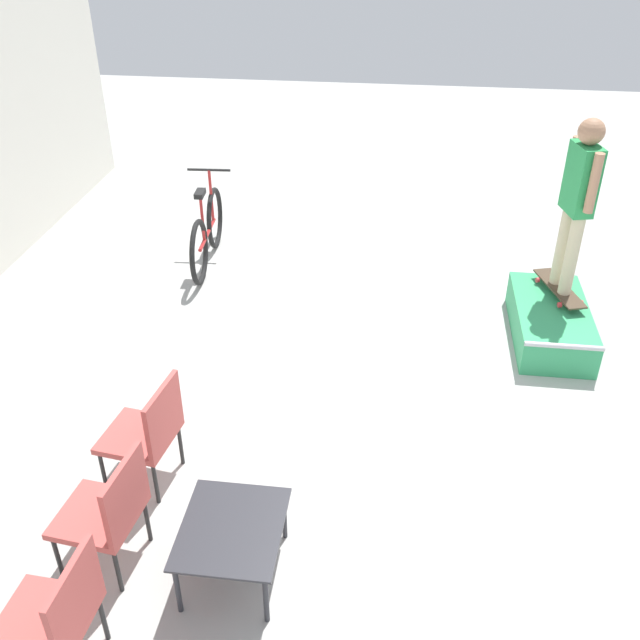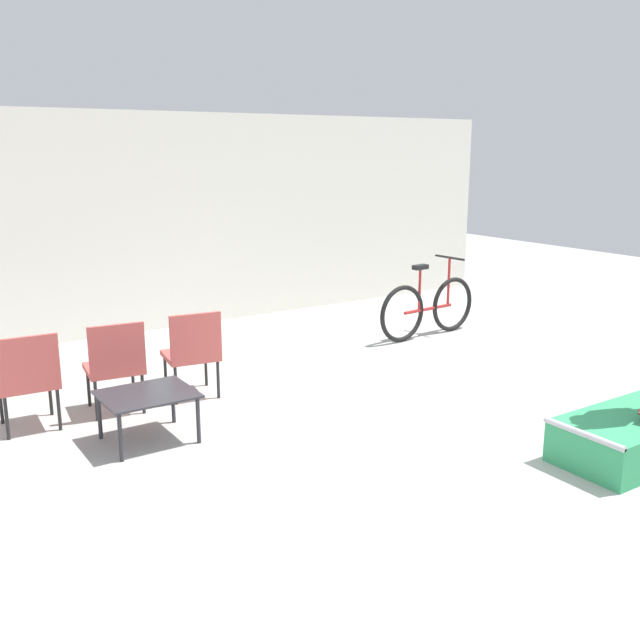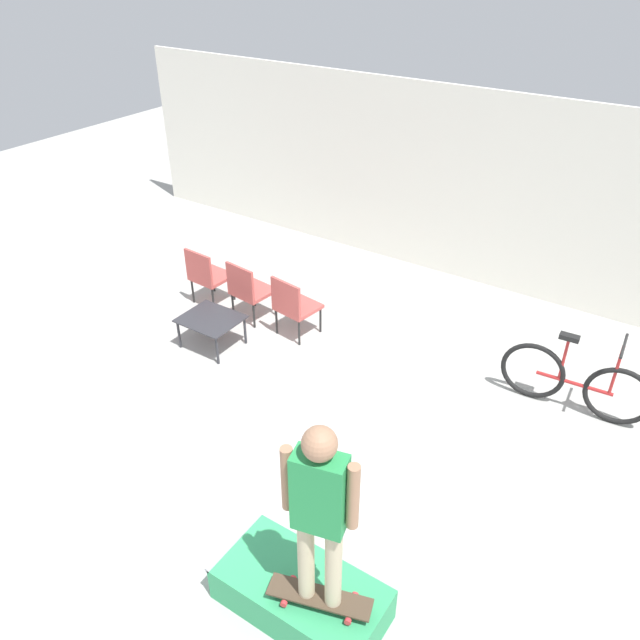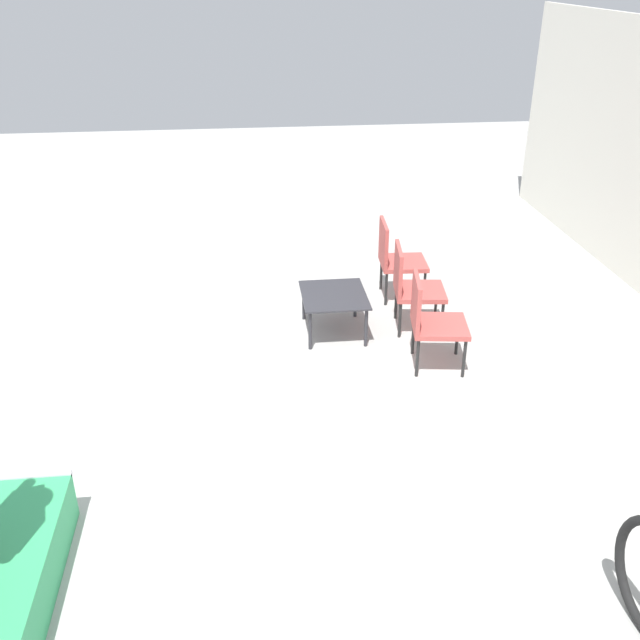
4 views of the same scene
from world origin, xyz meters
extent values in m
plane|color=#A8A8A3|center=(0.00, 0.00, 0.00)|extent=(24.00, 24.00, 0.00)
cube|color=#339E60|center=(1.76, -1.35, 0.18)|extent=(1.42, 0.72, 0.36)
cylinder|color=#B7B7BC|center=(1.05, -1.35, 0.36)|extent=(0.05, 0.72, 0.05)
cube|color=#473828|center=(2.00, -1.43, 0.45)|extent=(0.86, 0.44, 0.02)
cylinder|color=red|center=(2.22, -1.24, 0.41)|extent=(0.06, 0.04, 0.05)
cylinder|color=red|center=(2.29, -1.46, 0.41)|extent=(0.06, 0.04, 0.05)
cylinder|color=red|center=(1.72, -1.39, 0.41)|extent=(0.06, 0.04, 0.05)
cylinder|color=red|center=(1.79, -1.61, 0.41)|extent=(0.06, 0.04, 0.05)
cylinder|color=#C6B793|center=(1.90, -1.45, 0.88)|extent=(0.13, 0.13, 0.84)
cylinder|color=#C6B793|center=(2.11, -1.40, 0.88)|extent=(0.13, 0.13, 0.84)
cube|color=#28934C|center=(2.00, -1.43, 1.63)|extent=(0.42, 0.28, 0.67)
cylinder|color=#A87A5B|center=(1.77, -1.48, 1.68)|extent=(0.09, 0.09, 0.57)
cylinder|color=#A87A5B|center=(2.24, -1.37, 1.68)|extent=(0.09, 0.09, 0.57)
sphere|color=#A87A5B|center=(2.00, -1.43, 2.09)|extent=(0.25, 0.25, 0.25)
cube|color=#2D2D33|center=(-1.52, 1.20, 0.43)|extent=(0.79, 0.67, 0.02)
cylinder|color=#2D2D33|center=(-1.86, 0.91, 0.21)|extent=(0.04, 0.04, 0.42)
cylinder|color=#2D2D33|center=(-1.17, 0.91, 0.21)|extent=(0.04, 0.04, 0.42)
cylinder|color=#2D2D33|center=(-1.86, 1.49, 0.21)|extent=(0.04, 0.04, 0.42)
cylinder|color=#2D2D33|center=(-1.17, 1.49, 0.21)|extent=(0.04, 0.04, 0.42)
cylinder|color=black|center=(-2.08, 2.32, 0.20)|extent=(0.03, 0.03, 0.40)
cylinder|color=black|center=(-2.11, 1.88, 0.20)|extent=(0.03, 0.03, 0.40)
cube|color=#B74C47|center=(-2.32, 2.12, 0.43)|extent=(0.55, 0.55, 0.05)
cube|color=#B74C47|center=(-2.33, 1.88, 0.69)|extent=(0.52, 0.07, 0.47)
cylinder|color=black|center=(-1.27, 2.31, 0.20)|extent=(0.03, 0.03, 0.40)
cylinder|color=black|center=(-1.71, 2.36, 0.20)|extent=(0.03, 0.03, 0.40)
cylinder|color=black|center=(-1.32, 1.87, 0.20)|extent=(0.03, 0.03, 0.40)
cylinder|color=black|center=(-1.76, 1.92, 0.20)|extent=(0.03, 0.03, 0.40)
cube|color=#B74C47|center=(-1.52, 2.12, 0.43)|extent=(0.58, 0.58, 0.05)
cube|color=#B74C47|center=(-1.54, 1.88, 0.69)|extent=(0.52, 0.10, 0.47)
cylinder|color=black|center=(-0.47, 2.30, 0.20)|extent=(0.03, 0.03, 0.40)
cylinder|color=black|center=(-0.90, 2.37, 0.20)|extent=(0.03, 0.03, 0.40)
cylinder|color=black|center=(-0.53, 1.87, 0.20)|extent=(0.03, 0.03, 0.40)
cylinder|color=black|center=(-0.96, 1.93, 0.20)|extent=(0.03, 0.03, 0.40)
cube|color=#B74C47|center=(-0.71, 2.12, 0.43)|extent=(0.59, 0.59, 0.05)
cube|color=#B74C47|center=(-0.75, 1.88, 0.69)|extent=(0.52, 0.11, 0.47)
torus|color=black|center=(3.42, 2.59, 0.38)|extent=(0.77, 0.11, 0.76)
torus|color=black|center=(2.46, 2.52, 0.38)|extent=(0.77, 0.11, 0.76)
cylinder|color=#AD2323|center=(2.94, 2.56, 0.38)|extent=(0.87, 0.10, 0.04)
cylinder|color=#AD2323|center=(2.77, 2.54, 0.66)|extent=(0.04, 0.04, 0.56)
cube|color=black|center=(2.77, 2.54, 0.98)|extent=(0.23, 0.11, 0.06)
cylinder|color=#AD2323|center=(3.33, 2.58, 0.72)|extent=(0.04, 0.04, 0.67)
cylinder|color=black|center=(3.33, 2.58, 1.05)|extent=(0.07, 0.52, 0.03)
camera|label=1|loc=(-4.65, 0.22, 4.08)|focal=40.00mm
camera|label=2|loc=(-3.49, -4.52, 2.52)|focal=40.00mm
camera|label=3|loc=(3.65, -3.91, 4.93)|focal=35.00mm
camera|label=4|loc=(5.16, 0.29, 3.56)|focal=40.00mm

